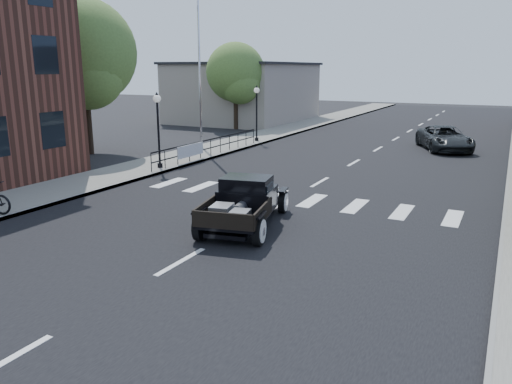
% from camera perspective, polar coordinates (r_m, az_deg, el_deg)
% --- Properties ---
extents(ground, '(120.00, 120.00, 0.00)m').
position_cam_1_polar(ground, '(15.03, -1.91, -4.22)').
color(ground, black).
rests_on(ground, ground).
extents(road, '(14.00, 80.00, 0.02)m').
position_cam_1_polar(road, '(28.72, 12.80, 4.24)').
color(road, black).
rests_on(road, ground).
extents(road_markings, '(12.00, 60.00, 0.06)m').
position_cam_1_polar(road_markings, '(23.98, 9.77, 2.48)').
color(road_markings, silver).
rests_on(road_markings, ground).
extents(sidewalk_left, '(3.00, 80.00, 0.15)m').
position_cam_1_polar(sidewalk_left, '(31.85, -2.20, 5.62)').
color(sidewalk_left, gray).
rests_on(sidewalk_left, ground).
extents(low_building_left, '(10.00, 12.00, 5.00)m').
position_cam_1_polar(low_building_left, '(46.09, -1.35, 11.23)').
color(low_building_left, gray).
rests_on(low_building_left, ground).
extents(railing, '(0.08, 10.00, 1.00)m').
position_cam_1_polar(railing, '(26.91, -5.20, 5.27)').
color(railing, black).
rests_on(railing, sidewalk_left).
extents(banner, '(0.04, 2.20, 0.60)m').
position_cam_1_polar(banner, '(25.26, -7.46, 4.18)').
color(banner, silver).
rests_on(banner, sidewalk_left).
extents(lamp_post_b, '(0.36, 0.36, 3.50)m').
position_cam_1_polar(lamp_post_b, '(23.68, -11.09, 6.93)').
color(lamp_post_b, black).
rests_on(lamp_post_b, sidewalk_left).
extents(lamp_post_c, '(0.36, 0.36, 3.50)m').
position_cam_1_polar(lamp_post_c, '(32.10, 0.07, 8.97)').
color(lamp_post_c, black).
rests_on(lamp_post_c, sidewalk_left).
extents(flagpole, '(0.12, 0.12, 12.37)m').
position_cam_1_polar(flagpole, '(29.37, -6.56, 17.09)').
color(flagpole, silver).
rests_on(flagpole, sidewalk_left).
extents(big_tree_near, '(5.72, 5.72, 8.40)m').
position_cam_1_polar(big_tree_near, '(29.30, -18.97, 12.27)').
color(big_tree_near, '#49682C').
rests_on(big_tree_near, ground).
extents(big_tree_far, '(4.54, 4.54, 6.67)m').
position_cam_1_polar(big_tree_far, '(39.60, -2.34, 11.99)').
color(big_tree_far, '#49682C').
rests_on(big_tree_far, ground).
extents(hotrod_pickup, '(2.96, 4.78, 1.54)m').
position_cam_1_polar(hotrod_pickup, '(15.03, -1.29, -1.15)').
color(hotrod_pickup, black).
rests_on(hotrod_pickup, ground).
extents(second_car, '(4.11, 5.51, 1.39)m').
position_cam_1_polar(second_car, '(31.38, 20.74, 5.75)').
color(second_car, black).
rests_on(second_car, ground).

